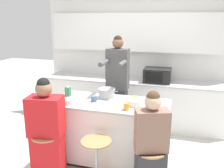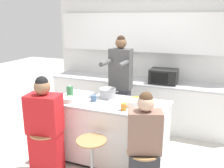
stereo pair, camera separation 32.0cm
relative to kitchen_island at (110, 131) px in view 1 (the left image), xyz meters
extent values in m
plane|color=beige|center=(0.00, 0.00, -0.47)|extent=(16.00, 16.00, 0.00)
cube|color=silver|center=(0.00, 1.84, 0.88)|extent=(3.86, 0.06, 2.70)
cube|color=white|center=(0.00, 1.73, 1.35)|extent=(3.55, 0.16, 0.75)
cube|color=white|center=(0.00, 1.48, -0.03)|extent=(3.55, 0.64, 0.88)
cube|color=#BCBCC1|center=(0.00, 1.48, 0.43)|extent=(3.58, 0.67, 0.03)
cube|color=black|center=(0.00, 0.00, -0.44)|extent=(1.57, 0.66, 0.06)
cube|color=white|center=(0.00, 0.00, 0.01)|extent=(1.65, 0.74, 0.84)
cube|color=#BCBCC1|center=(0.00, 0.00, 0.44)|extent=(1.69, 0.78, 0.03)
cylinder|color=#B7BABC|center=(-0.68, -0.66, -0.16)|extent=(0.04, 0.04, 0.59)
cylinder|color=tan|center=(-0.68, -0.66, 0.15)|extent=(0.39, 0.39, 0.02)
cylinder|color=#B7BABC|center=(0.00, -0.61, -0.16)|extent=(0.04, 0.04, 0.59)
cylinder|color=tan|center=(0.00, -0.61, 0.15)|extent=(0.39, 0.39, 0.02)
cylinder|color=tan|center=(0.68, -0.63, 0.15)|extent=(0.39, 0.39, 0.02)
cube|color=#383842|center=(-0.07, 0.62, 0.01)|extent=(0.31, 0.22, 0.95)
cube|color=#4C4C4C|center=(-0.07, 0.62, 0.82)|extent=(0.36, 0.23, 0.67)
cylinder|color=#4C4C4C|center=(-0.20, 0.33, 0.97)|extent=(0.08, 0.37, 0.07)
cylinder|color=#4C4C4C|center=(0.08, 0.33, 0.97)|extent=(0.08, 0.37, 0.07)
sphere|color=brown|center=(-0.07, 0.62, 1.25)|extent=(0.18, 0.18, 0.18)
sphere|color=black|center=(-0.07, 0.62, 1.30)|extent=(0.14, 0.14, 0.14)
cube|color=red|center=(-0.67, -0.64, -0.16)|extent=(0.44, 0.32, 0.63)
cube|color=red|center=(-0.67, -0.64, 0.42)|extent=(0.48, 0.35, 0.52)
sphere|color=#936B4C|center=(-0.67, -0.64, 0.78)|extent=(0.24, 0.24, 0.21)
sphere|color=black|center=(-0.67, -0.64, 0.84)|extent=(0.19, 0.19, 0.17)
cube|color=#896656|center=(0.68, -0.64, 0.40)|extent=(0.43, 0.33, 0.49)
sphere|color=#DBB293|center=(0.68, -0.64, 0.74)|extent=(0.24, 0.24, 0.19)
sphere|color=#513823|center=(0.68, -0.64, 0.79)|extent=(0.19, 0.19, 0.15)
cylinder|color=#B7BABC|center=(-0.11, 0.19, 0.53)|extent=(0.24, 0.24, 0.13)
cylinder|color=#B7BABC|center=(-0.11, 0.19, 0.60)|extent=(0.26, 0.26, 0.01)
cylinder|color=#B7BABC|center=(-0.26, 0.19, 0.57)|extent=(0.05, 0.01, 0.01)
cylinder|color=#B7BABC|center=(0.03, 0.19, 0.57)|extent=(0.05, 0.01, 0.01)
cylinder|color=white|center=(0.36, -0.03, 0.50)|extent=(0.23, 0.23, 0.08)
cylinder|color=silver|center=(-0.55, -0.21, 0.49)|extent=(0.21, 0.21, 0.06)
cylinder|color=#4C7099|center=(-0.24, -0.05, 0.50)|extent=(0.08, 0.08, 0.09)
torus|color=#4C7099|center=(-0.18, -0.05, 0.51)|extent=(0.04, 0.01, 0.04)
cylinder|color=orange|center=(0.29, -0.24, 0.51)|extent=(0.08, 0.08, 0.09)
torus|color=orange|center=(0.34, -0.24, 0.51)|extent=(0.04, 0.01, 0.04)
ellipsoid|color=yellow|center=(0.30, 0.26, 0.48)|extent=(0.11, 0.04, 0.05)
ellipsoid|color=yellow|center=(0.28, 0.29, 0.48)|extent=(0.08, 0.10, 0.05)
ellipsoid|color=yellow|center=(0.33, 0.29, 0.48)|extent=(0.09, 0.09, 0.05)
cube|color=#38844C|center=(-0.69, 0.03, 0.54)|extent=(0.07, 0.07, 0.16)
cylinder|color=white|center=(-0.69, 0.03, 0.62)|extent=(0.03, 0.03, 0.02)
cube|color=black|center=(0.50, 1.44, 0.58)|extent=(0.50, 0.38, 0.27)
cube|color=black|center=(0.45, 1.24, 0.58)|extent=(0.31, 0.01, 0.20)
cube|color=black|center=(0.68, 1.25, 0.58)|extent=(0.09, 0.01, 0.21)
cylinder|color=#A86042|center=(-0.41, 1.48, 0.49)|extent=(0.16, 0.16, 0.09)
sphere|color=#478942|center=(-0.41, 1.48, 0.60)|extent=(0.16, 0.16, 0.16)
camera|label=1|loc=(1.00, -3.25, 1.64)|focal=40.00mm
camera|label=2|loc=(1.30, -3.15, 1.64)|focal=40.00mm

